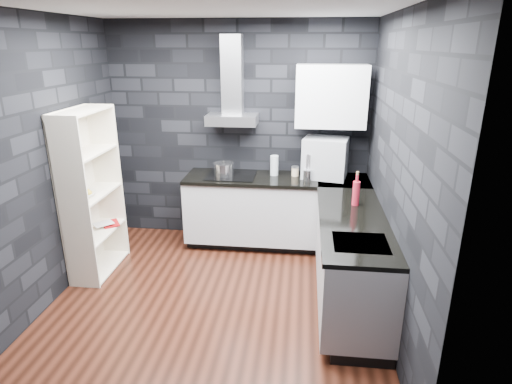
% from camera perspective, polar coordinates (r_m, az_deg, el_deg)
% --- Properties ---
extents(ground, '(3.20, 3.20, 0.00)m').
position_cam_1_polar(ground, '(4.42, -5.35, -14.13)').
color(ground, '#3D1A10').
extents(ceiling, '(3.20, 3.20, 0.00)m').
position_cam_1_polar(ceiling, '(3.70, -6.74, 23.40)').
color(ceiling, silver).
extents(wall_back, '(3.20, 0.05, 2.70)m').
position_cam_1_polar(wall_back, '(5.40, -2.29, 7.76)').
color(wall_back, black).
rests_on(wall_back, ground).
extents(wall_front, '(3.20, 0.05, 2.70)m').
position_cam_1_polar(wall_front, '(2.39, -14.28, -8.07)').
color(wall_front, black).
rests_on(wall_front, ground).
extents(wall_left, '(0.05, 3.20, 2.70)m').
position_cam_1_polar(wall_left, '(4.48, -26.75, 3.29)').
color(wall_left, black).
rests_on(wall_left, ground).
extents(wall_right, '(0.05, 3.20, 2.70)m').
position_cam_1_polar(wall_right, '(3.84, 18.44, 2.01)').
color(wall_right, black).
rests_on(wall_right, ground).
extents(toekick_back, '(2.18, 0.50, 0.10)m').
position_cam_1_polar(toekick_back, '(5.49, 2.63, -6.39)').
color(toekick_back, black).
rests_on(toekick_back, ground).
extents(toekick_right, '(0.50, 1.78, 0.10)m').
position_cam_1_polar(toekick_right, '(4.43, 12.67, -13.70)').
color(toekick_right, black).
rests_on(toekick_right, ground).
extents(counter_back_cab, '(2.20, 0.60, 0.76)m').
position_cam_1_polar(counter_back_cab, '(5.28, 2.67, -2.37)').
color(counter_back_cab, '#B6B7BA').
rests_on(counter_back_cab, ground).
extents(counter_right_cab, '(0.60, 1.80, 0.76)m').
position_cam_1_polar(counter_right_cab, '(4.21, 12.55, -8.76)').
color(counter_right_cab, '#B6B7BA').
rests_on(counter_right_cab, ground).
extents(counter_back_top, '(2.20, 0.62, 0.04)m').
position_cam_1_polar(counter_back_top, '(5.14, 2.73, 1.74)').
color(counter_back_top, black).
rests_on(counter_back_top, counter_back_cab).
extents(counter_right_top, '(0.62, 1.80, 0.04)m').
position_cam_1_polar(counter_right_top, '(4.04, 12.81, -3.74)').
color(counter_right_top, black).
rests_on(counter_right_top, counter_right_cab).
extents(counter_corner_top, '(0.62, 0.62, 0.04)m').
position_cam_1_polar(counter_corner_top, '(5.16, 11.64, 1.44)').
color(counter_corner_top, black).
rests_on(counter_corner_top, counter_right_cab).
extents(hood_body, '(0.60, 0.34, 0.12)m').
position_cam_1_polar(hood_body, '(5.18, -3.21, 9.61)').
color(hood_body, '#B6B6BA').
rests_on(hood_body, wall_back).
extents(hood_chimney, '(0.24, 0.20, 0.90)m').
position_cam_1_polar(hood_chimney, '(5.19, -3.18, 15.31)').
color(hood_chimney, '#B6B6BA').
rests_on(hood_chimney, hood_body).
extents(upper_cabinet, '(0.80, 0.35, 0.70)m').
position_cam_1_polar(upper_cabinet, '(5.07, 9.97, 12.46)').
color(upper_cabinet, silver).
rests_on(upper_cabinet, wall_back).
extents(cooktop, '(0.58, 0.50, 0.01)m').
position_cam_1_polar(cooktop, '(5.20, -3.31, 2.25)').
color(cooktop, black).
rests_on(cooktop, counter_back_top).
extents(sink_rim, '(0.44, 0.40, 0.01)m').
position_cam_1_polar(sink_rim, '(3.58, 13.77, -6.64)').
color(sink_rim, '#B6B6BA').
rests_on(sink_rim, counter_right_top).
extents(pot, '(0.31, 0.31, 0.14)m').
position_cam_1_polar(pot, '(5.17, -4.34, 2.98)').
color(pot, silver).
rests_on(pot, cooktop).
extents(glass_vase, '(0.11, 0.11, 0.24)m').
position_cam_1_polar(glass_vase, '(5.19, 2.45, 3.56)').
color(glass_vase, silver).
rests_on(glass_vase, counter_back_top).
extents(storage_jar, '(0.10, 0.10, 0.10)m').
position_cam_1_polar(storage_jar, '(5.20, 5.23, 2.71)').
color(storage_jar, beige).
rests_on(storage_jar, counter_back_top).
extents(utensil_crock, '(0.13, 0.13, 0.13)m').
position_cam_1_polar(utensil_crock, '(5.02, 6.88, 2.21)').
color(utensil_crock, silver).
rests_on(utensil_crock, counter_back_top).
extents(appliance_garage, '(0.57, 0.48, 0.50)m').
position_cam_1_polar(appliance_garage, '(5.15, 9.21, 4.40)').
color(appliance_garage, '#A4A6AB').
rests_on(appliance_garage, counter_back_top).
extents(red_bottle, '(0.09, 0.09, 0.24)m').
position_cam_1_polar(red_bottle, '(4.33, 13.19, -0.18)').
color(red_bottle, maroon).
rests_on(red_bottle, counter_right_top).
extents(bookshelf, '(0.51, 0.86, 1.80)m').
position_cam_1_polar(bookshelf, '(4.89, -21.04, -0.24)').
color(bookshelf, '#F1E5CB').
rests_on(bookshelf, ground).
extents(fruit_bowl, '(0.20, 0.20, 0.05)m').
position_cam_1_polar(fruit_bowl, '(4.78, -21.73, -0.30)').
color(fruit_bowl, white).
rests_on(fruit_bowl, bookshelf).
extents(book_red, '(0.16, 0.12, 0.23)m').
position_cam_1_polar(book_red, '(5.13, -19.87, -3.12)').
color(book_red, '#9C090D').
rests_on(book_red, bookshelf).
extents(book_second, '(0.12, 0.12, 0.21)m').
position_cam_1_polar(book_second, '(5.15, -20.09, -2.78)').
color(book_second, '#B2B2B2').
rests_on(book_second, bookshelf).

